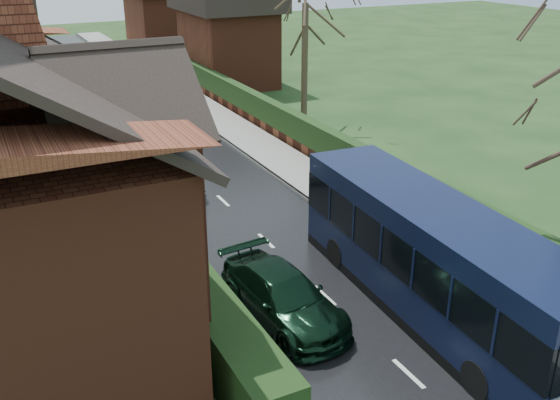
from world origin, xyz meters
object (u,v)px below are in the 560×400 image
bus (434,262)px  car_silver (171,176)px  car_green (283,296)px  bus_stop_sign (401,207)px

bus → car_silver: bearing=110.5°
bus → car_green: 4.22m
car_silver → bus_stop_sign: bearing=-68.6°
car_silver → car_green: bearing=-96.5°
car_silver → car_green: 10.36m
bus → car_green: (-3.80, 1.59, -0.91)m
car_green → bus: bearing=-28.4°
bus → car_green: size_ratio=2.27×
car_silver → bus_stop_sign: (4.70, -9.10, 1.24)m
car_silver → bus: bearing=-78.7°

